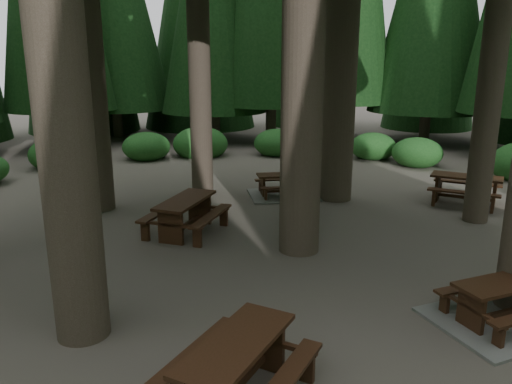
{
  "coord_description": "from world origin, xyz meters",
  "views": [
    {
      "loc": [
        -0.58,
        -9.7,
        3.92
      ],
      "look_at": [
        -0.08,
        0.91,
        1.1
      ],
      "focal_mm": 35.0,
      "sensor_mm": 36.0,
      "label": 1
    }
  ],
  "objects_px": {
    "picnic_table_a": "(502,309)",
    "picnic_table_b": "(186,210)",
    "picnic_table_d": "(466,185)",
    "picnic_table_e": "(236,362)",
    "picnic_table_c": "(283,189)"
  },
  "relations": [
    {
      "from": "picnic_table_a",
      "to": "picnic_table_c",
      "type": "distance_m",
      "value": 7.98
    },
    {
      "from": "picnic_table_b",
      "to": "picnic_table_e",
      "type": "height_order",
      "value": "picnic_table_b"
    },
    {
      "from": "picnic_table_b",
      "to": "picnic_table_c",
      "type": "bearing_deg",
      "value": -18.29
    },
    {
      "from": "picnic_table_d",
      "to": "picnic_table_e",
      "type": "relative_size",
      "value": 1.02
    },
    {
      "from": "picnic_table_b",
      "to": "picnic_table_d",
      "type": "bearing_deg",
      "value": -53.5
    },
    {
      "from": "picnic_table_b",
      "to": "picnic_table_e",
      "type": "bearing_deg",
      "value": -148.45
    },
    {
      "from": "picnic_table_c",
      "to": "picnic_table_e",
      "type": "height_order",
      "value": "picnic_table_e"
    },
    {
      "from": "picnic_table_a",
      "to": "picnic_table_c",
      "type": "xyz_separation_m",
      "value": [
        -2.61,
        7.54,
        -0.01
      ]
    },
    {
      "from": "picnic_table_a",
      "to": "picnic_table_c",
      "type": "relative_size",
      "value": 1.16
    },
    {
      "from": "picnic_table_b",
      "to": "picnic_table_d",
      "type": "height_order",
      "value": "picnic_table_b"
    },
    {
      "from": "picnic_table_d",
      "to": "picnic_table_e",
      "type": "bearing_deg",
      "value": -98.69
    },
    {
      "from": "picnic_table_d",
      "to": "picnic_table_a",
      "type": "bearing_deg",
      "value": -80.42
    },
    {
      "from": "picnic_table_a",
      "to": "picnic_table_b",
      "type": "distance_m",
      "value": 6.8
    },
    {
      "from": "picnic_table_a",
      "to": "picnic_table_d",
      "type": "relative_size",
      "value": 1.05
    },
    {
      "from": "picnic_table_a",
      "to": "picnic_table_e",
      "type": "distance_m",
      "value": 4.4
    }
  ]
}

